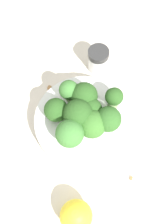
% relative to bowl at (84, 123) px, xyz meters
% --- Properties ---
extents(ground_plane, '(3.00, 3.00, 0.00)m').
position_rel_bowl_xyz_m(ground_plane, '(0.00, 0.00, -0.02)').
color(ground_plane, beige).
extents(bowl, '(0.18, 0.18, 0.04)m').
position_rel_bowl_xyz_m(bowl, '(0.00, 0.00, 0.00)').
color(bowl, white).
rests_on(bowl, ground_plane).
extents(broccoli_floret_0, '(0.04, 0.04, 0.05)m').
position_rel_bowl_xyz_m(broccoli_floret_0, '(0.03, 0.03, 0.05)').
color(broccoli_floret_0, '#84AD66').
rests_on(broccoli_floret_0, bowl).
extents(broccoli_floret_1, '(0.04, 0.04, 0.05)m').
position_rel_bowl_xyz_m(broccoli_floret_1, '(-0.03, -0.04, 0.05)').
color(broccoli_floret_1, '#84AD66').
rests_on(broccoli_floret_1, bowl).
extents(broccoli_floret_2, '(0.05, 0.05, 0.06)m').
position_rel_bowl_xyz_m(broccoli_floret_2, '(-0.00, -0.01, 0.06)').
color(broccoli_floret_2, '#8EB770').
rests_on(broccoli_floret_2, bowl).
extents(broccoli_floret_3, '(0.05, 0.05, 0.06)m').
position_rel_bowl_xyz_m(broccoli_floret_3, '(-0.03, 0.02, 0.05)').
color(broccoli_floret_3, '#84AD66').
rests_on(broccoli_floret_3, bowl).
extents(broccoli_floret_4, '(0.05, 0.05, 0.05)m').
position_rel_bowl_xyz_m(broccoli_floret_4, '(0.02, 0.00, 0.05)').
color(broccoli_floret_4, '#8EB770').
rests_on(broccoli_floret_4, bowl).
extents(broccoli_floret_5, '(0.05, 0.05, 0.06)m').
position_rel_bowl_xyz_m(broccoli_floret_5, '(0.02, -0.04, 0.06)').
color(broccoli_floret_5, '#84AD66').
rests_on(broccoli_floret_5, bowl).
extents(broccoli_floret_6, '(0.03, 0.03, 0.05)m').
position_rel_bowl_xyz_m(broccoli_floret_6, '(-0.05, 0.00, 0.05)').
color(broccoli_floret_6, '#84AD66').
rests_on(broccoli_floret_6, bowl).
extents(broccoli_floret_7, '(0.03, 0.03, 0.05)m').
position_rel_bowl_xyz_m(broccoli_floret_7, '(0.01, 0.06, 0.05)').
color(broccoli_floret_7, '#7A9E5B').
rests_on(broccoli_floret_7, bowl).
extents(broccoli_floret_8, '(0.04, 0.04, 0.05)m').
position_rel_bowl_xyz_m(broccoli_floret_8, '(0.00, 0.01, 0.05)').
color(broccoli_floret_8, '#84AD66').
rests_on(broccoli_floret_8, bowl).
extents(pepper_shaker, '(0.04, 0.04, 0.06)m').
position_rel_bowl_xyz_m(pepper_shaker, '(-0.10, 0.10, 0.01)').
color(pepper_shaker, silver).
rests_on(pepper_shaker, ground_plane).
extents(lemon_wedge, '(0.05, 0.05, 0.05)m').
position_rel_bowl_xyz_m(lemon_wedge, '(0.13, -0.10, 0.01)').
color(lemon_wedge, yellow).
rests_on(lemon_wedge, ground_plane).
extents(almond_crumb_0, '(0.01, 0.01, 0.01)m').
position_rel_bowl_xyz_m(almond_crumb_0, '(-0.11, -0.01, -0.02)').
color(almond_crumb_0, olive).
rests_on(almond_crumb_0, ground_plane).
extents(almond_crumb_1, '(0.01, 0.01, 0.01)m').
position_rel_bowl_xyz_m(almond_crumb_1, '(0.13, 0.02, -0.02)').
color(almond_crumb_1, olive).
rests_on(almond_crumb_1, ground_plane).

